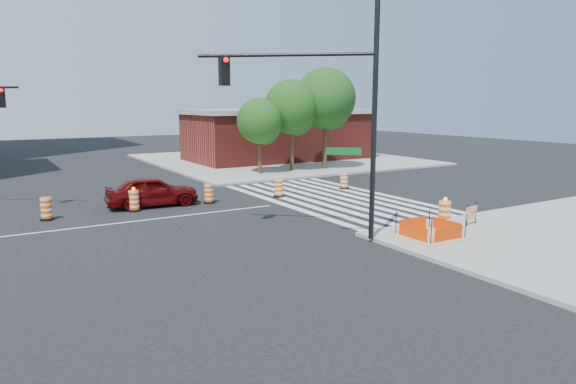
% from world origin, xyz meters
% --- Properties ---
extents(ground, '(120.00, 120.00, 0.00)m').
position_xyz_m(ground, '(0.00, 0.00, 0.00)').
color(ground, black).
rests_on(ground, ground).
extents(sidewalk_ne, '(22.00, 22.00, 0.15)m').
position_xyz_m(sidewalk_ne, '(18.00, 18.00, 0.07)').
color(sidewalk_ne, gray).
rests_on(sidewalk_ne, ground).
extents(crosswalk_east, '(6.75, 13.50, 0.01)m').
position_xyz_m(crosswalk_east, '(10.95, 0.00, 0.01)').
color(crosswalk_east, silver).
rests_on(crosswalk_east, ground).
extents(lane_centerline, '(14.00, 0.12, 0.01)m').
position_xyz_m(lane_centerline, '(0.00, 0.00, 0.01)').
color(lane_centerline, silver).
rests_on(lane_centerline, ground).
extents(excavation_pit, '(2.20, 2.20, 0.90)m').
position_xyz_m(excavation_pit, '(9.00, -9.00, 0.22)').
color(excavation_pit, tan).
rests_on(excavation_pit, ground).
extents(brick_storefront, '(16.50, 8.50, 4.60)m').
position_xyz_m(brick_storefront, '(18.00, 18.00, 2.32)').
color(brick_storefront, maroon).
rests_on(brick_storefront, ground).
extents(red_coupe, '(4.66, 2.12, 1.55)m').
position_xyz_m(red_coupe, '(1.86, 2.95, 0.78)').
color(red_coupe, '#4F0607').
rests_on(red_coupe, ground).
extents(signal_pole_se, '(5.22, 4.24, 8.70)m').
position_xyz_m(signal_pole_se, '(5.51, -6.88, 5.32)').
color(signal_pole_se, black).
rests_on(signal_pole_se, ground).
extents(pit_drum, '(0.61, 0.61, 1.19)m').
position_xyz_m(pit_drum, '(10.85, -8.02, 0.64)').
color(pit_drum, black).
rests_on(pit_drum, ground).
extents(barricade, '(0.79, 0.18, 0.94)m').
position_xyz_m(barricade, '(11.90, -8.52, 0.67)').
color(barricade, '#FF5805').
rests_on(barricade, ground).
extents(tree_north_c, '(3.26, 3.25, 5.53)m').
position_xyz_m(tree_north_c, '(11.86, 10.14, 3.71)').
color(tree_north_c, '#382314').
rests_on(tree_north_c, ground).
extents(tree_north_d, '(4.06, 4.06, 6.91)m').
position_xyz_m(tree_north_d, '(14.70, 10.37, 4.64)').
color(tree_north_d, '#382314').
rests_on(tree_north_d, ground).
extents(tree_north_e, '(4.60, 4.60, 7.82)m').
position_xyz_m(tree_north_e, '(17.45, 9.97, 5.25)').
color(tree_north_e, '#382314').
rests_on(tree_north_e, ground).
extents(median_drum_2, '(0.60, 0.60, 1.02)m').
position_xyz_m(median_drum_2, '(-3.11, 2.30, 0.48)').
color(median_drum_2, black).
rests_on(median_drum_2, ground).
extents(median_drum_3, '(0.60, 0.60, 1.18)m').
position_xyz_m(median_drum_3, '(0.74, 2.20, 0.49)').
color(median_drum_3, black).
rests_on(median_drum_3, ground).
extents(median_drum_4, '(0.60, 0.60, 1.02)m').
position_xyz_m(median_drum_4, '(4.62, 2.23, 0.48)').
color(median_drum_4, black).
rests_on(median_drum_4, ground).
extents(median_drum_5, '(0.60, 0.60, 1.02)m').
position_xyz_m(median_drum_5, '(8.64, 1.88, 0.48)').
color(median_drum_5, black).
rests_on(median_drum_5, ground).
extents(median_drum_6, '(0.60, 0.60, 1.02)m').
position_xyz_m(median_drum_6, '(13.39, 2.17, 0.48)').
color(median_drum_6, black).
rests_on(median_drum_6, ground).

